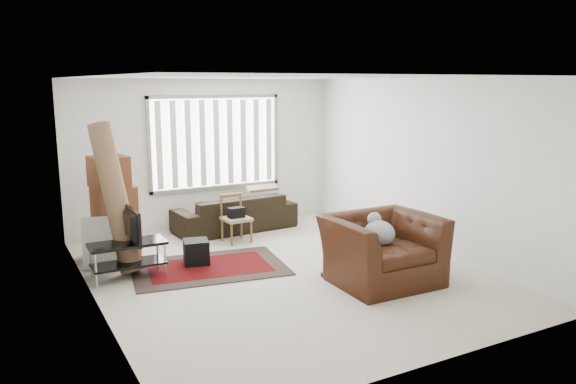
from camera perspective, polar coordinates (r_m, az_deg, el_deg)
name	(u,v)px	position (r m, az deg, el deg)	size (l,w,h in m)	color
room	(267,144)	(8.07, -2.15, 4.85)	(6.00, 6.02, 2.71)	beige
persian_rug	(209,267)	(8.24, -8.04, -7.59)	(2.35, 1.74, 0.02)	black
tv_stand	(128,252)	(7.96, -15.97, -5.91)	(1.01, 0.46, 0.51)	black
tv	(126,225)	(7.86, -16.11, -3.28)	(0.82, 0.11, 0.47)	black
subwoofer	(196,252)	(8.37, -9.31, -6.02)	(0.35, 0.35, 0.35)	black
moving_boxes	(113,210)	(8.93, -17.37, -1.80)	(0.70, 0.65, 1.55)	brown
white_flatpack	(104,242)	(8.50, -18.21, -4.89)	(0.59, 0.09, 0.75)	silver
rolled_rug	(115,198)	(8.18, -17.13, -0.56)	(0.32, 0.32, 2.11)	brown
sofa	(235,207)	(10.15, -5.44, -1.56)	(2.18, 0.94, 0.84)	black
side_chair	(236,216)	(9.39, -5.33, -2.46)	(0.45, 0.45, 0.80)	#857557
armchair	(382,245)	(7.58, 9.56, -5.30)	(1.41, 1.23, 1.03)	#33170A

